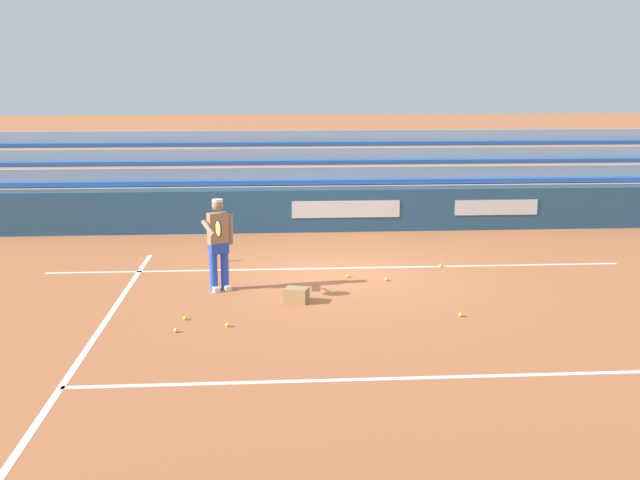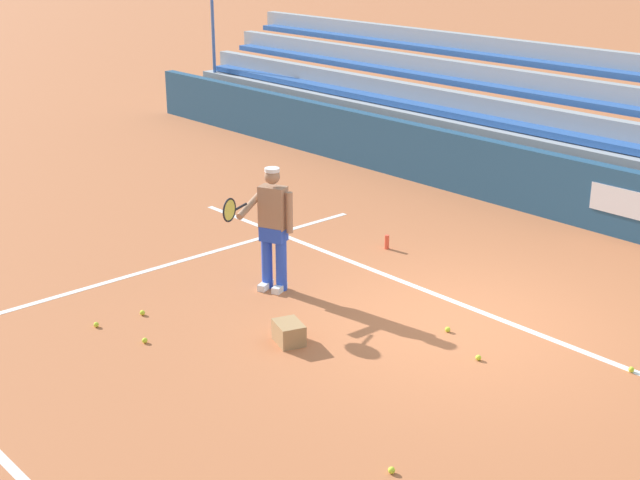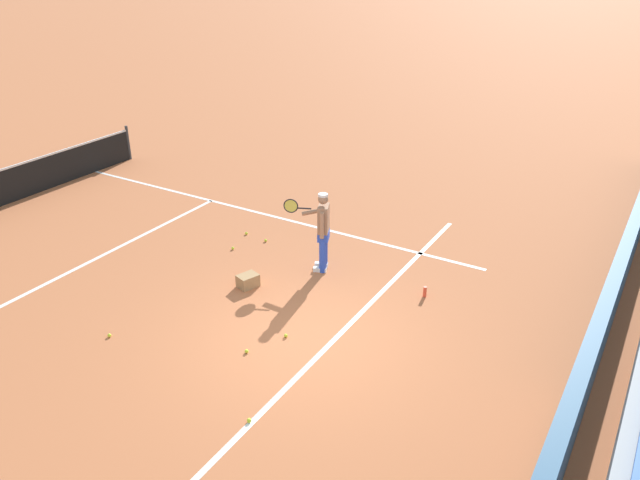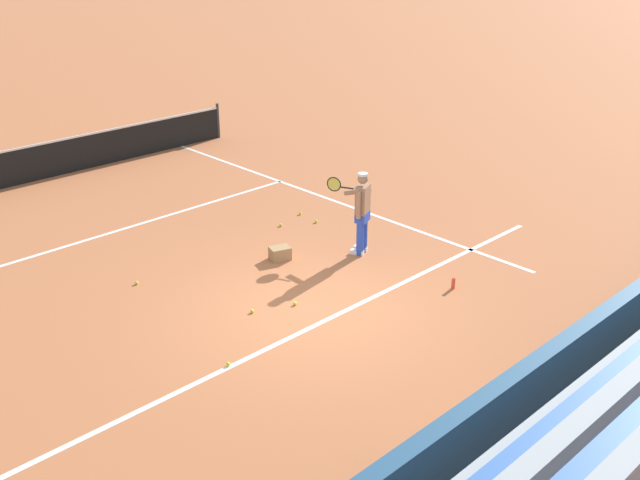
% 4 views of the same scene
% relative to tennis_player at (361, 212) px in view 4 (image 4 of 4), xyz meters
% --- Properties ---
extents(ground_plane, '(160.00, 160.00, 0.00)m').
position_rel_tennis_player_xyz_m(ground_plane, '(-2.37, -1.01, -0.89)').
color(ground_plane, '#B7663D').
extents(court_baseline_white, '(12.00, 0.10, 0.01)m').
position_rel_tennis_player_xyz_m(court_baseline_white, '(-2.37, -1.51, -0.89)').
color(court_baseline_white, white).
rests_on(court_baseline_white, ground).
extents(court_sideline_white, '(0.10, 12.00, 0.01)m').
position_rel_tennis_player_xyz_m(court_sideline_white, '(1.74, 2.99, -0.89)').
color(court_sideline_white, white).
rests_on(court_sideline_white, ground).
extents(court_service_line_white, '(8.22, 0.10, 0.01)m').
position_rel_tennis_player_xyz_m(court_service_line_white, '(-2.37, 4.49, -0.89)').
color(court_service_line_white, white).
rests_on(court_service_line_white, ground).
extents(back_wall_sponsor_board, '(26.69, 0.25, 1.10)m').
position_rel_tennis_player_xyz_m(back_wall_sponsor_board, '(-2.38, -5.49, -0.34)').
color(back_wall_sponsor_board, navy).
rests_on(back_wall_sponsor_board, ground).
extents(tennis_player, '(0.57, 1.08, 1.71)m').
position_rel_tennis_player_xyz_m(tennis_player, '(0.00, 0.00, 0.00)').
color(tennis_player, blue).
rests_on(tennis_player, ground).
extents(ball_box_cardboard, '(0.48, 0.41, 0.26)m').
position_rel_tennis_player_xyz_m(ball_box_cardboard, '(-1.40, 0.90, -0.76)').
color(ball_box_cardboard, '#A87F51').
rests_on(ball_box_cardboard, ground).
extents(tennis_ball_toward_net, '(0.07, 0.07, 0.07)m').
position_rel_tennis_player_xyz_m(tennis_ball_toward_net, '(-4.54, -1.47, -0.86)').
color(tennis_ball_toward_net, '#CCE533').
rests_on(tennis_ball_toward_net, ground).
extents(tennis_ball_far_left, '(0.07, 0.07, 0.07)m').
position_rel_tennis_player_xyz_m(tennis_ball_far_left, '(-0.25, 2.19, -0.86)').
color(tennis_ball_far_left, '#CCE533').
rests_on(tennis_ball_far_left, ground).
extents(tennis_ball_stray_back, '(0.07, 0.07, 0.07)m').
position_rel_tennis_player_xyz_m(tennis_ball_stray_back, '(-4.08, 1.93, -0.86)').
color(tennis_ball_stray_back, '#CCE533').
rests_on(tennis_ball_stray_back, ground).
extents(tennis_ball_by_box, '(0.07, 0.07, 0.07)m').
position_rel_tennis_player_xyz_m(tennis_ball_by_box, '(-3.22, -0.43, -0.86)').
color(tennis_ball_by_box, '#CCE533').
rests_on(tennis_ball_by_box, ground).
extents(tennis_ball_on_baseline, '(0.07, 0.07, 0.07)m').
position_rel_tennis_player_xyz_m(tennis_ball_on_baseline, '(0.46, 1.79, -0.86)').
color(tennis_ball_on_baseline, '#CCE533').
rests_on(tennis_ball_on_baseline, ground).
extents(tennis_ball_far_right, '(0.07, 0.07, 0.07)m').
position_rel_tennis_player_xyz_m(tennis_ball_far_right, '(0.53, 2.41, -0.86)').
color(tennis_ball_far_right, '#CCE533').
rests_on(tennis_ball_far_right, ground).
extents(tennis_ball_near_player, '(0.07, 0.07, 0.07)m').
position_rel_tennis_player_xyz_m(tennis_ball_near_player, '(-2.49, -0.74, -0.86)').
color(tennis_ball_near_player, '#CCE533').
rests_on(tennis_ball_near_player, ground).
extents(water_bottle, '(0.07, 0.07, 0.22)m').
position_rel_tennis_player_xyz_m(water_bottle, '(0.06, -2.30, -0.78)').
color(water_bottle, '#EA4C33').
rests_on(water_bottle, ground).
extents(tennis_net, '(11.09, 0.09, 1.07)m').
position_rel_tennis_player_xyz_m(tennis_net, '(-2.37, 8.96, -0.40)').
color(tennis_net, '#33383D').
rests_on(tennis_net, ground).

